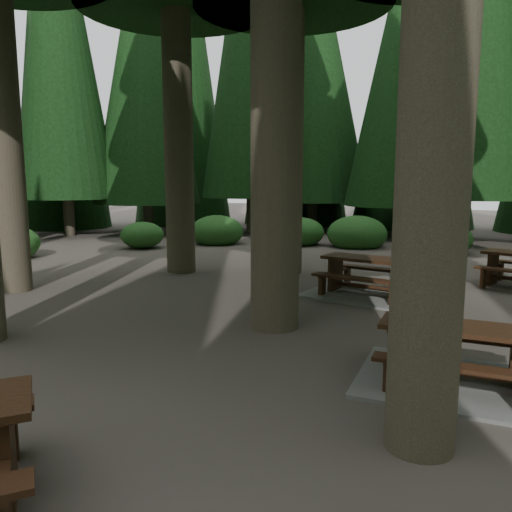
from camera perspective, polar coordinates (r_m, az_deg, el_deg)
The scene contains 4 objects.
ground at distance 9.14m, azimuth -2.89°, elevation -7.62°, with size 80.00×80.00×0.00m, color #4B433D.
picnic_table_a at distance 6.88m, azimuth 21.60°, elevation -11.47°, with size 2.56×2.23×0.78m.
picnic_table_c at distance 11.42m, azimuth 12.68°, elevation -2.94°, with size 2.64×2.21×0.87m.
shrub_ring at distance 9.29m, azimuth 3.35°, elevation -4.80°, with size 23.86×24.64×1.49m.
Camera 1 is at (5.09, -7.15, 2.56)m, focal length 35.00 mm.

